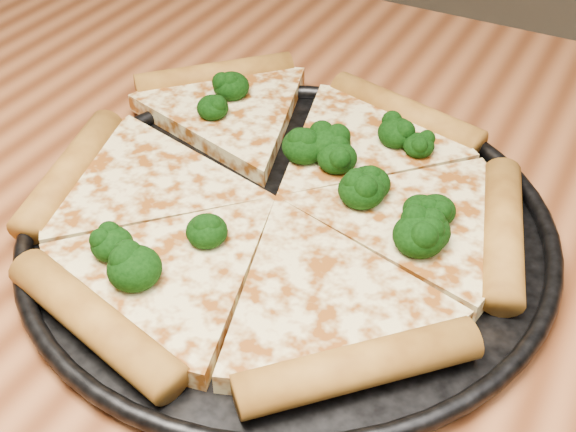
% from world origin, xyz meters
% --- Properties ---
extents(dining_table, '(1.20, 0.90, 0.75)m').
position_xyz_m(dining_table, '(0.00, 0.00, 0.66)').
color(dining_table, brown).
rests_on(dining_table, ground).
extents(pizza_pan, '(0.39, 0.39, 0.02)m').
position_xyz_m(pizza_pan, '(-0.06, 0.02, 0.76)').
color(pizza_pan, black).
rests_on(pizza_pan, dining_table).
extents(pizza, '(0.40, 0.40, 0.03)m').
position_xyz_m(pizza, '(-0.08, 0.04, 0.77)').
color(pizza, '#F1DB93').
rests_on(pizza, pizza_pan).
extents(broccoli_florets, '(0.26, 0.27, 0.03)m').
position_xyz_m(broccoli_florets, '(-0.05, 0.06, 0.78)').
color(broccoli_florets, black).
rests_on(broccoli_florets, pizza).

